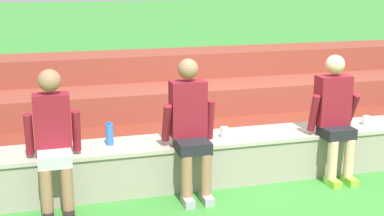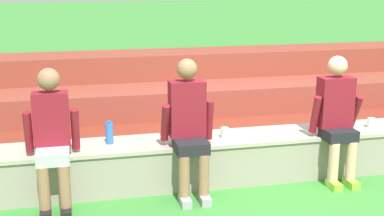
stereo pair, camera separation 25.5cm
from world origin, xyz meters
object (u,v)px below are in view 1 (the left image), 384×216
at_px(person_far_left, 53,137).
at_px(plastic_cup_middle, 366,121).
at_px(water_bottle_center_gap, 110,134).
at_px(person_left_of_center, 190,125).
at_px(plastic_cup_left_end, 224,132).
at_px(person_center, 335,114).

bearing_deg(person_far_left, plastic_cup_middle, 3.79).
bearing_deg(water_bottle_center_gap, person_left_of_center, -22.90).
relative_size(person_far_left, water_bottle_center_gap, 5.63).
distance_m(plastic_cup_left_end, plastic_cup_middle, 1.77).
xyz_separation_m(water_bottle_center_gap, plastic_cup_left_end, (1.23, -0.09, -0.06)).
xyz_separation_m(person_left_of_center, water_bottle_center_gap, (-0.78, 0.33, -0.13)).
xyz_separation_m(person_center, plastic_cup_middle, (0.58, 0.25, -0.19)).
bearing_deg(plastic_cup_middle, person_far_left, -176.21).
xyz_separation_m(person_far_left, plastic_cup_left_end, (1.80, 0.23, -0.17)).
height_order(person_far_left, person_center, person_center).
bearing_deg(water_bottle_center_gap, person_center, -7.86).
distance_m(person_left_of_center, water_bottle_center_gap, 0.86).
bearing_deg(person_left_of_center, person_center, -0.18).
bearing_deg(person_far_left, water_bottle_center_gap, 29.16).
distance_m(water_bottle_center_gap, plastic_cup_left_end, 1.24).
relative_size(person_center, plastic_cup_middle, 12.59).
relative_size(water_bottle_center_gap, plastic_cup_middle, 2.20).
bearing_deg(plastic_cup_left_end, person_left_of_center, -151.78).
xyz_separation_m(person_far_left, person_left_of_center, (1.35, -0.01, 0.02)).
relative_size(person_center, water_bottle_center_gap, 5.71).
distance_m(person_left_of_center, plastic_cup_middle, 2.24).
distance_m(person_far_left, plastic_cup_middle, 3.58).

